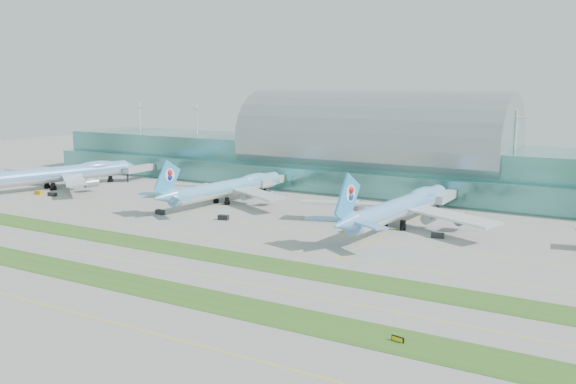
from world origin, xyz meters
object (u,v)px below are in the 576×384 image
Objects in this scene: airliner_a at (59,173)px; airliner_b at (229,187)px; taxiway_sign_east at (398,339)px; terminal at (373,156)px; airliner_c at (400,206)px.

airliner_a reaches higher than airliner_b.
airliner_b reaches higher than taxiway_sign_east.
terminal is 173.72m from taxiway_sign_east.
airliner_b is at bearing 149.64° from taxiway_sign_east.
terminal is 4.30× the size of airliner_a.
airliner_b is 144.05m from taxiway_sign_east.
terminal is 130.97× the size of taxiway_sign_east.
airliner_c is at bearing -60.00° from terminal.
airliner_c is (38.70, -67.04, -7.50)m from terminal.
airliner_c is at bearing 1.15° from airliner_b.
airliner_c is at bearing 122.14° from taxiway_sign_east.
airliner_a is 158.19m from airliner_c.
airliner_b is at bearing 22.22° from airliner_a.
terminal is at bearing 66.22° from airliner_b.
taxiway_sign_east is at bearing -65.13° from terminal.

